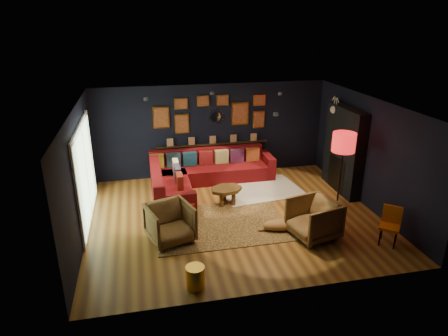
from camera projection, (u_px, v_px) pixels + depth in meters
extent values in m
plane|color=#9B6829|center=(234.00, 216.00, 9.20)|extent=(6.50, 6.50, 0.00)
plane|color=black|center=(212.00, 130.00, 11.24)|extent=(6.50, 0.00, 6.50)
plane|color=black|center=(276.00, 224.00, 6.22)|extent=(6.50, 0.00, 6.50)
plane|color=black|center=(80.00, 175.00, 8.09)|extent=(0.00, 5.50, 5.50)
plane|color=black|center=(369.00, 153.00, 9.37)|extent=(0.00, 5.50, 5.50)
plane|color=silver|center=(236.00, 105.00, 8.26)|extent=(6.50, 6.50, 0.00)
cube|color=maroon|center=(209.00, 173.00, 11.14)|extent=(3.20, 0.95, 0.42)
cube|color=maroon|center=(206.00, 155.00, 11.31)|extent=(3.20, 0.24, 0.46)
cube|color=maroon|center=(267.00, 165.00, 11.43)|extent=(0.22, 0.95, 0.64)
cube|color=maroon|center=(172.00, 193.00, 9.91)|extent=(0.95, 2.20, 0.42)
cube|color=maroon|center=(156.00, 178.00, 9.69)|extent=(0.24, 2.20, 0.46)
cube|color=maroon|center=(176.00, 206.00, 8.96)|extent=(0.95, 0.22, 0.64)
cube|color=gold|center=(157.00, 161.00, 10.85)|extent=(0.38, 0.14, 0.38)
cube|color=navy|center=(173.00, 160.00, 10.94)|extent=(0.38, 0.14, 0.38)
cube|color=navy|center=(190.00, 159.00, 11.03)|extent=(0.38, 0.14, 0.38)
cube|color=maroon|center=(206.00, 158.00, 11.11)|extent=(0.38, 0.14, 0.38)
cube|color=tan|center=(222.00, 157.00, 11.20)|extent=(0.38, 0.14, 0.38)
cube|color=#572550|center=(237.00, 155.00, 11.29)|extent=(0.38, 0.14, 0.38)
cube|color=#A44D23|center=(252.00, 154.00, 11.38)|extent=(0.38, 0.14, 0.38)
cube|color=beige|center=(176.00, 167.00, 10.44)|extent=(0.14, 0.38, 0.38)
cube|color=#302F4E|center=(178.00, 174.00, 9.98)|extent=(0.14, 0.38, 0.38)
cube|color=maroon|center=(180.00, 182.00, 9.53)|extent=(0.14, 0.38, 0.38)
cube|color=black|center=(213.00, 144.00, 11.31)|extent=(3.20, 0.12, 0.04)
cube|color=gold|center=(161.00, 117.00, 10.77)|extent=(0.45, 0.03, 0.60)
cube|color=#B15E2E|center=(161.00, 118.00, 10.76)|extent=(0.38, 0.01, 0.51)
cube|color=gold|center=(182.00, 124.00, 10.95)|extent=(0.40, 0.03, 0.55)
cube|color=#B15E2E|center=(182.00, 124.00, 10.94)|extent=(0.34, 0.01, 0.47)
cube|color=gold|center=(181.00, 104.00, 10.76)|extent=(0.38, 0.03, 0.30)
cube|color=#B15E2E|center=(181.00, 104.00, 10.74)|extent=(0.32, 0.01, 0.25)
cube|color=gold|center=(240.00, 114.00, 11.21)|extent=(0.50, 0.03, 0.65)
cube|color=#B15E2E|center=(240.00, 114.00, 11.19)|extent=(0.42, 0.01, 0.55)
cube|color=gold|center=(259.00, 119.00, 11.39)|extent=(0.35, 0.03, 0.50)
cube|color=#B15E2E|center=(259.00, 120.00, 11.37)|extent=(0.30, 0.01, 0.42)
cube|color=gold|center=(259.00, 100.00, 11.19)|extent=(0.35, 0.03, 0.30)
cube|color=#B15E2E|center=(259.00, 100.00, 11.17)|extent=(0.30, 0.01, 0.25)
cube|color=gold|center=(203.00, 101.00, 10.86)|extent=(0.35, 0.03, 0.30)
cube|color=#B15E2E|center=(203.00, 101.00, 10.84)|extent=(0.30, 0.01, 0.25)
cube|color=gold|center=(223.00, 100.00, 10.96)|extent=(0.35, 0.03, 0.30)
cube|color=#B15E2E|center=(223.00, 100.00, 10.95)|extent=(0.30, 0.01, 0.25)
cylinder|color=silver|center=(216.00, 117.00, 11.09)|extent=(0.28, 0.03, 0.28)
cone|color=gold|center=(223.00, 116.00, 11.13)|extent=(0.03, 0.16, 0.03)
cone|color=gold|center=(223.00, 113.00, 11.10)|extent=(0.04, 0.16, 0.04)
cone|color=gold|center=(221.00, 111.00, 11.06)|extent=(0.04, 0.16, 0.04)
cone|color=gold|center=(219.00, 109.00, 11.03)|extent=(0.04, 0.16, 0.04)
cone|color=gold|center=(216.00, 109.00, 11.01)|extent=(0.03, 0.16, 0.03)
cone|color=gold|center=(213.00, 109.00, 11.00)|extent=(0.04, 0.16, 0.04)
cone|color=gold|center=(210.00, 111.00, 11.00)|extent=(0.04, 0.16, 0.04)
cone|color=gold|center=(208.00, 114.00, 11.02)|extent=(0.04, 0.16, 0.04)
cone|color=gold|center=(208.00, 117.00, 11.04)|extent=(0.03, 0.16, 0.03)
cone|color=gold|center=(208.00, 120.00, 11.08)|extent=(0.04, 0.16, 0.04)
cone|color=gold|center=(210.00, 122.00, 11.11)|extent=(0.04, 0.16, 0.04)
cone|color=gold|center=(213.00, 124.00, 11.14)|extent=(0.04, 0.16, 0.04)
cone|color=gold|center=(216.00, 124.00, 11.17)|extent=(0.03, 0.16, 0.03)
cone|color=gold|center=(219.00, 123.00, 11.18)|extent=(0.04, 0.16, 0.04)
cone|color=gold|center=(221.00, 122.00, 11.17)|extent=(0.04, 0.16, 0.04)
cone|color=gold|center=(223.00, 119.00, 11.16)|extent=(0.04, 0.16, 0.04)
cube|color=black|center=(344.00, 150.00, 10.23)|extent=(0.30, 1.60, 2.20)
cube|color=black|center=(339.00, 174.00, 10.45)|extent=(0.20, 0.80, 0.90)
cone|color=white|center=(342.00, 109.00, 10.36)|extent=(0.35, 0.28, 0.28)
sphere|color=white|center=(334.00, 110.00, 10.32)|extent=(0.20, 0.20, 0.20)
cylinder|color=white|center=(336.00, 104.00, 10.21)|extent=(0.02, 0.10, 0.28)
cylinder|color=white|center=(334.00, 103.00, 10.32)|extent=(0.02, 0.10, 0.28)
cube|color=white|center=(85.00, 174.00, 8.72)|extent=(0.04, 2.80, 2.20)
cube|color=#A6C798|center=(87.00, 174.00, 8.72)|extent=(0.01, 2.60, 2.00)
cube|color=white|center=(87.00, 173.00, 8.72)|extent=(0.02, 0.06, 2.00)
cylinder|color=black|center=(146.00, 99.00, 9.02)|extent=(0.10, 0.10, 0.06)
cylinder|color=black|center=(212.00, 93.00, 9.70)|extent=(0.10, 0.10, 0.06)
cylinder|color=black|center=(280.00, 94.00, 9.65)|extent=(0.10, 0.10, 0.06)
cylinder|color=black|center=(276.00, 114.00, 7.66)|extent=(0.10, 0.10, 0.06)
cube|color=silver|center=(260.00, 190.00, 10.57)|extent=(2.25, 1.76, 0.03)
cube|color=tan|center=(220.00, 224.00, 8.84)|extent=(2.88, 2.06, 0.02)
cylinder|color=brown|center=(221.00, 200.00, 9.58)|extent=(0.10, 0.10, 0.32)
cylinder|color=brown|center=(234.00, 199.00, 9.64)|extent=(0.10, 0.10, 0.32)
cylinder|color=brown|center=(224.00, 193.00, 9.93)|extent=(0.10, 0.10, 0.32)
cylinder|color=maroon|center=(184.00, 209.00, 9.08)|extent=(0.58, 0.58, 0.38)
imported|color=#B67F41|center=(170.00, 221.00, 8.07)|extent=(1.05, 1.02, 0.87)
imported|color=#B67F41|center=(314.00, 217.00, 8.21)|extent=(1.01, 1.05, 0.91)
cylinder|color=gold|center=(195.00, 277.00, 6.74)|extent=(0.32, 0.32, 0.41)
cylinder|color=black|center=(380.00, 237.00, 7.97)|extent=(0.03, 0.03, 0.39)
cylinder|color=black|center=(395.00, 240.00, 7.85)|extent=(0.03, 0.03, 0.39)
cylinder|color=black|center=(382.00, 231.00, 8.20)|extent=(0.03, 0.03, 0.39)
cylinder|color=black|center=(396.00, 234.00, 8.08)|extent=(0.03, 0.03, 0.39)
cube|color=orange|center=(390.00, 227.00, 7.95)|extent=(0.53, 0.53, 0.06)
cube|color=orange|center=(392.00, 214.00, 8.00)|extent=(0.32, 0.28, 0.37)
cylinder|color=black|center=(336.00, 209.00, 9.49)|extent=(0.32, 0.32, 0.04)
cylinder|color=black|center=(340.00, 179.00, 9.21)|extent=(0.04, 0.04, 1.53)
cylinder|color=red|center=(344.00, 142.00, 8.89)|extent=(0.52, 0.52, 0.43)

